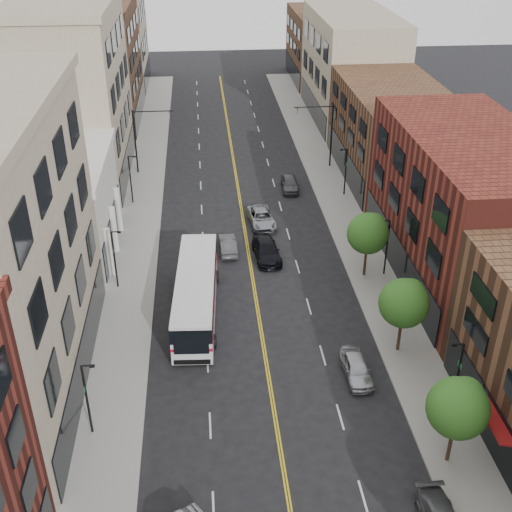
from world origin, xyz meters
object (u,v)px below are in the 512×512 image
object	(u,v)px
city_bus	(196,291)
car_parked_far	(357,368)
car_lane_b	(262,218)
car_lane_behind	(228,245)
car_lane_c	(290,183)
car_lane_a	(266,250)

from	to	relation	value
city_bus	car_parked_far	bearing A→B (deg)	-35.15
car_parked_far	car_lane_b	distance (m)	22.92
car_lane_behind	city_bus	bearing A→B (deg)	70.87
car_parked_far	car_lane_c	distance (m)	30.37
car_lane_b	car_lane_c	world-z (taller)	car_lane_c
car_lane_behind	car_lane_b	size ratio (longest dim) A/B	0.81
car_parked_far	car_lane_a	world-z (taller)	car_lane_a
car_lane_a	car_lane_b	distance (m)	6.41
car_parked_far	car_lane_c	size ratio (longest dim) A/B	0.96
car_parked_far	car_lane_c	xyz separation A→B (m)	(-0.30, 30.37, 0.03)
car_parked_far	city_bus	bearing A→B (deg)	140.52
city_bus	car_lane_b	size ratio (longest dim) A/B	2.58
car_lane_a	car_lane_c	xyz separation A→B (m)	(4.00, 14.23, -0.01)
car_lane_c	car_lane_b	bearing A→B (deg)	-113.68
car_lane_a	car_lane_c	bearing A→B (deg)	69.77
car_lane_a	car_lane_b	size ratio (longest dim) A/B	1.02
car_lane_a	car_lane_c	distance (m)	14.78
car_parked_far	car_lane_behind	size ratio (longest dim) A/B	1.02
car_parked_far	car_lane_b	world-z (taller)	car_parked_far
car_parked_far	car_lane_a	size ratio (longest dim) A/B	0.80
car_parked_far	car_lane_a	xyz separation A→B (m)	(-4.30, 16.14, 0.04)
car_lane_behind	car_lane_c	world-z (taller)	car_lane_c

